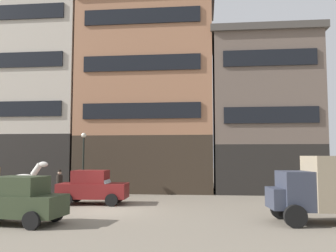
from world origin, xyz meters
name	(u,v)px	position (x,y,z in m)	size (l,w,h in m)	color
ground_plane	(107,211)	(0.00, 0.00, 0.00)	(120.00, 120.00, 0.00)	slate
building_far_left	(36,91)	(-8.77, 10.29, 7.76)	(8.48, 6.15, 15.43)	black
building_center_left	(148,94)	(0.29, 10.29, 7.36)	(10.34, 6.15, 14.65)	#33281E
building_center_right	(264,112)	(9.06, 10.29, 5.87)	(7.89, 6.15, 11.66)	black
draft_horse	(26,180)	(-5.34, 2.44, 1.27)	(2.35, 0.69, 2.30)	beige
delivery_truck_near	(330,187)	(9.54, -2.27, 1.42)	(4.46, 2.40, 2.62)	#333847
sedan_dark	(93,187)	(-1.43, 2.28, 0.91)	(3.76, 1.97, 1.83)	maroon
sedan_light	(17,200)	(-2.53, -3.71, 0.91)	(3.84, 2.15, 1.83)	#2D3823
pedestrian_officer	(59,183)	(-4.03, 3.99, 0.98)	(0.51, 0.51, 1.79)	black
streetlamp_curbside	(83,155)	(-3.22, 5.89, 2.67)	(0.32, 0.32, 4.12)	black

